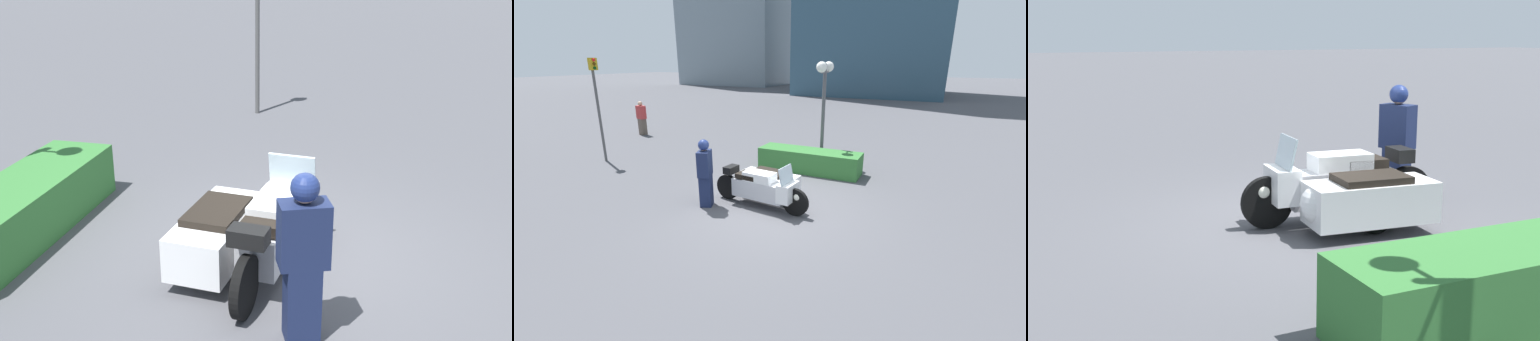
{
  "view_description": "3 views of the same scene",
  "coord_description": "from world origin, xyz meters",
  "views": [
    {
      "loc": [
        -6.76,
        -1.19,
        3.73
      ],
      "look_at": [
        0.4,
        0.49,
        0.9
      ],
      "focal_mm": 45.0,
      "sensor_mm": 36.0,
      "label": 1
    },
    {
      "loc": [
        3.33,
        -6.89,
        3.49
      ],
      "look_at": [
        -0.04,
        -0.0,
        1.02
      ],
      "focal_mm": 24.0,
      "sensor_mm": 36.0,
      "label": 2
    },
    {
      "loc": [
        3.64,
        7.16,
        2.41
      ],
      "look_at": [
        0.35,
        -0.05,
        0.71
      ],
      "focal_mm": 45.0,
      "sensor_mm": 36.0,
      "label": 3
    }
  ],
  "objects": [
    {
      "name": "officer_rider",
      "position": [
        -1.6,
        -0.42,
        0.9
      ],
      "size": [
        0.43,
        0.53,
        1.7
      ],
      "rotation": [
        0.0,
        0.0,
        -2.76
      ],
      "color": "#192347",
      "rests_on": "ground"
    },
    {
      "name": "traffic_light_near",
      "position": [
        5.96,
        1.77,
        2.21
      ],
      "size": [
        0.22,
        0.29,
        3.35
      ],
      "rotation": [
        0.0,
        0.0,
        3.41
      ],
      "color": "#4C4C4C",
      "rests_on": "ground"
    },
    {
      "name": "ground_plane",
      "position": [
        0.0,
        0.0,
        0.0
      ],
      "size": [
        160.0,
        160.0,
        0.0
      ],
      "primitive_type": "plane",
      "color": "#4C4C51"
    },
    {
      "name": "hedge_bush_curbside",
      "position": [
        -0.25,
        3.37,
        0.36
      ],
      "size": [
        3.32,
        0.94,
        0.72
      ],
      "primitive_type": "cube",
      "color": "#337033",
      "rests_on": "ground"
    },
    {
      "name": "police_motorcycle",
      "position": [
        -0.31,
        0.45,
        0.47
      ],
      "size": [
        2.65,
        1.44,
        1.16
      ],
      "rotation": [
        0.0,
        0.0,
        -0.09
      ],
      "color": "black",
      "rests_on": "ground"
    }
  ]
}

